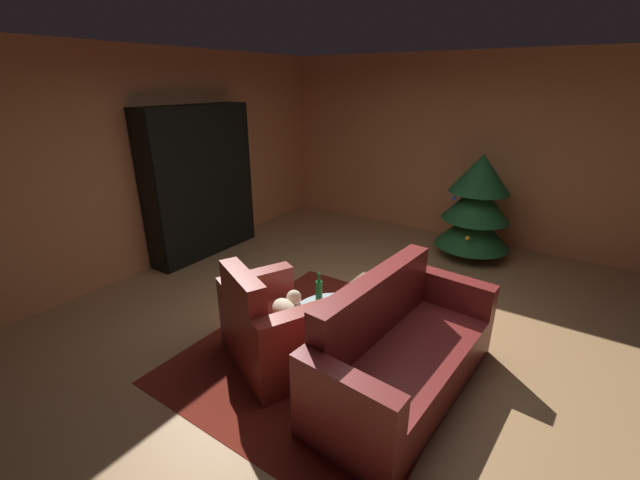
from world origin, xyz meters
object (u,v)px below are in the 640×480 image
object	(u,v)px
couch_red	(400,353)
bookshelf_unit	(206,183)
armchair_red	(273,329)
decorated_tree	(476,206)
bottle_on_table	(319,292)
coffee_table	(334,317)
book_stack_on_table	(334,313)

from	to	relation	value
couch_red	bookshelf_unit	bearing A→B (deg)	161.63
armchair_red	decorated_tree	bearing A→B (deg)	76.34
armchair_red	bottle_on_table	distance (m)	0.51
coffee_table	decorated_tree	bearing A→B (deg)	82.32
coffee_table	book_stack_on_table	world-z (taller)	book_stack_on_table
bookshelf_unit	couch_red	bearing A→B (deg)	-18.37
bookshelf_unit	coffee_table	size ratio (longest dim) A/B	2.83
coffee_table	book_stack_on_table	bearing A→B (deg)	-63.34
bookshelf_unit	bottle_on_table	distance (m)	2.82
couch_red	bottle_on_table	bearing A→B (deg)	174.87
coffee_table	couch_red	bearing A→B (deg)	-2.47
decorated_tree	bottle_on_table	bearing A→B (deg)	-101.47
couch_red	book_stack_on_table	size ratio (longest dim) A/B	8.98
decorated_tree	bookshelf_unit	bearing A→B (deg)	-149.81
couch_red	decorated_tree	world-z (taller)	decorated_tree
couch_red	decorated_tree	size ratio (longest dim) A/B	1.30
bookshelf_unit	couch_red	size ratio (longest dim) A/B	1.08
coffee_table	decorated_tree	distance (m)	2.99
couch_red	coffee_table	size ratio (longest dim) A/B	2.61
bottle_on_table	coffee_table	bearing A→B (deg)	-13.59
armchair_red	decorated_tree	xyz separation A→B (m)	(0.80, 3.29, 0.41)
book_stack_on_table	decorated_tree	distance (m)	3.03
coffee_table	decorated_tree	xyz separation A→B (m)	(0.40, 2.94, 0.34)
coffee_table	bottle_on_table	bearing A→B (deg)	166.41
bookshelf_unit	book_stack_on_table	distance (m)	3.07
coffee_table	armchair_red	bearing A→B (deg)	-139.23
book_stack_on_table	decorated_tree	bearing A→B (deg)	82.92
bookshelf_unit	couch_red	distance (m)	3.64
couch_red	coffee_table	bearing A→B (deg)	177.53
armchair_red	bookshelf_unit	bearing A→B (deg)	148.59
book_stack_on_table	bottle_on_table	size ratio (longest dim) A/B	0.67
armchair_red	couch_red	bearing A→B (deg)	17.38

